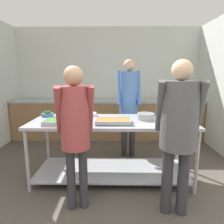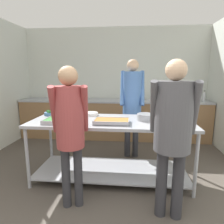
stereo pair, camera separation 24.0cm
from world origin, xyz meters
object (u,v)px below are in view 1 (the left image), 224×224
object	(u,v)px
guest_serving_right	(75,123)
cook_behind_counter	(129,97)
serving_tray_vegetables	(113,121)
water_bottle	(195,96)
serving_tray_roast	(59,122)
sauce_pan	(146,116)
guest_serving_left	(179,123)
broccoli_bowl	(47,114)
plate_stack	(90,114)
serving_tray_greens	(174,117)

from	to	relation	value
guest_serving_right	cook_behind_counter	bearing A→B (deg)	65.98
serving_tray_vegetables	guest_serving_right	world-z (taller)	guest_serving_right
guest_serving_right	water_bottle	bearing A→B (deg)	48.78
serving_tray_roast	cook_behind_counter	xyz separation A→B (m)	(0.99, 1.04, 0.21)
sauce_pan	guest_serving_left	bearing A→B (deg)	-75.16
serving_tray_vegetables	sauce_pan	distance (m)	0.52
guest_serving_left	guest_serving_right	distance (m)	1.09
broccoli_bowl	sauce_pan	world-z (taller)	sauce_pan
sauce_pan	cook_behind_counter	distance (m)	0.82
serving_tray_vegetables	cook_behind_counter	distance (m)	1.06
guest_serving_left	cook_behind_counter	world-z (taller)	cook_behind_counter
plate_stack	guest_serving_left	xyz separation A→B (m)	(1.06, -1.07, 0.12)
serving_tray_vegetables	sauce_pan	xyz separation A→B (m)	(0.47, 0.23, 0.03)
serving_tray_roast	plate_stack	distance (m)	0.62
serving_tray_greens	serving_tray_vegetables	bearing A→B (deg)	-162.98
cook_behind_counter	guest_serving_left	bearing A→B (deg)	-75.46
serving_tray_roast	guest_serving_left	xyz separation A→B (m)	(1.40, -0.55, 0.12)
serving_tray_greens	water_bottle	distance (m)	2.11
broccoli_bowl	serving_tray_vegetables	distance (m)	1.12
guest_serving_left	cook_behind_counter	distance (m)	1.65
serving_tray_vegetables	cook_behind_counter	world-z (taller)	cook_behind_counter
serving_tray_greens	plate_stack	bearing A→B (deg)	170.38
guest_serving_right	serving_tray_roast	bearing A→B (deg)	122.62
guest_serving_left	guest_serving_right	size ratio (longest dim) A/B	1.04
guest_serving_right	cook_behind_counter	distance (m)	1.67
serving_tray_vegetables	serving_tray_roast	bearing A→B (deg)	-177.55
broccoli_bowl	plate_stack	bearing A→B (deg)	5.62
sauce_pan	serving_tray_greens	size ratio (longest dim) A/B	1.01
sauce_pan	cook_behind_counter	size ratio (longest dim) A/B	0.22
serving_tray_greens	cook_behind_counter	size ratio (longest dim) A/B	0.21
water_bottle	sauce_pan	bearing A→B (deg)	-127.13
serving_tray_greens	guest_serving_left	xyz separation A→B (m)	(-0.20, -0.86, 0.12)
broccoli_bowl	guest_serving_left	world-z (taller)	guest_serving_left
serving_tray_roast	water_bottle	xyz separation A→B (m)	(2.62, 2.15, 0.12)
serving_tray_vegetables	sauce_pan	bearing A→B (deg)	26.01
serving_tray_greens	cook_behind_counter	distance (m)	0.98
serving_tray_vegetables	guest_serving_left	distance (m)	0.91
guest_serving_right	water_bottle	world-z (taller)	guest_serving_right
sauce_pan	guest_serving_left	xyz separation A→B (m)	(0.22, -0.81, 0.10)
broccoli_bowl	guest_serving_left	xyz separation A→B (m)	(1.72, -1.01, 0.11)
sauce_pan	guest_serving_left	size ratio (longest dim) A/B	0.23
serving_tray_roast	guest_serving_right	world-z (taller)	guest_serving_right
serving_tray_vegetables	guest_serving_left	size ratio (longest dim) A/B	0.28
plate_stack	guest_serving_right	distance (m)	1.01
sauce_pan	guest_serving_right	size ratio (longest dim) A/B	0.24
broccoli_bowl	sauce_pan	xyz separation A→B (m)	(1.50, -0.19, 0.02)
broccoli_bowl	serving_tray_vegetables	xyz separation A→B (m)	(1.03, -0.42, -0.01)
serving_tray_vegetables	sauce_pan	size ratio (longest dim) A/B	1.21
broccoli_bowl	serving_tray_vegetables	size ratio (longest dim) A/B	0.39
serving_tray_roast	water_bottle	size ratio (longest dim) A/B	1.59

